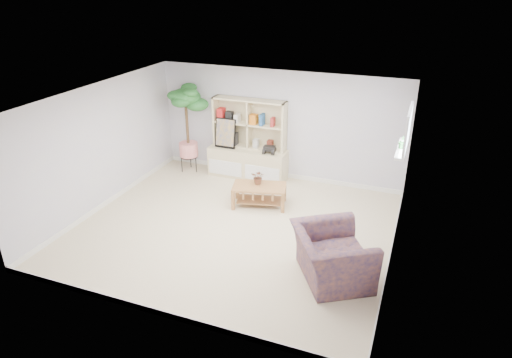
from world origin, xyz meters
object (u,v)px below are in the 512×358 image
(storage_unit, at_px, (248,140))
(armchair, at_px, (332,253))
(coffee_table, at_px, (259,196))
(floor_tree, at_px, (187,129))

(storage_unit, xyz_separation_m, armchair, (2.58, -3.06, -0.44))
(coffee_table, distance_m, armchair, 2.60)
(coffee_table, xyz_separation_m, armchair, (1.84, -1.82, 0.23))
(floor_tree, relative_size, armchair, 1.69)
(armchair, bearing_deg, floor_tree, 22.43)
(armchair, bearing_deg, coffee_table, 13.57)
(floor_tree, bearing_deg, storage_unit, 7.77)
(floor_tree, height_order, armchair, floor_tree)
(coffee_table, distance_m, floor_tree, 2.51)
(coffee_table, bearing_deg, storage_unit, 106.75)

